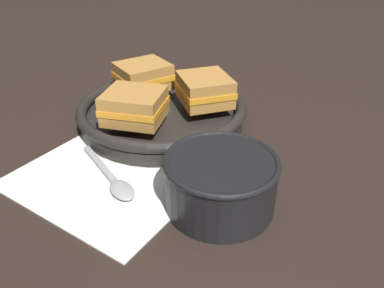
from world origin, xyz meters
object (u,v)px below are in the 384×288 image
skillet (162,113)px  sandwich_near_right (134,106)px  sandwich_near_left (143,76)px  soup_bowl (221,180)px  sandwich_far_left (205,89)px  spoon (115,182)px

skillet → sandwich_near_right: bearing=-81.2°
sandwich_near_left → sandwich_near_right: bearing=-51.2°
soup_bowl → sandwich_near_left: (-0.27, 0.14, 0.03)m
sandwich_far_left → soup_bowl: bearing=-48.1°
sandwich_near_right → sandwich_far_left: bearing=68.8°
sandwich_near_left → spoon: bearing=-54.8°
spoon → skillet: 0.19m
sandwich_far_left → skillet: bearing=-141.2°
spoon → skillet: (-0.07, 0.17, 0.01)m
skillet → sandwich_near_left: sandwich_near_left is taller
soup_bowl → spoon: 0.15m
skillet → sandwich_near_right: size_ratio=2.51×
soup_bowl → sandwich_near_left: 0.31m
skillet → sandwich_near_left: (-0.07, 0.03, 0.04)m
skillet → sandwich_near_right: sandwich_near_right is taller
sandwich_far_left → sandwich_near_left: bearing=-171.2°
sandwich_near_left → sandwich_far_left: (0.13, 0.02, 0.00)m
skillet → sandwich_near_left: bearing=158.8°
soup_bowl → sandwich_far_left: size_ratio=1.17×
skillet → sandwich_far_left: bearing=38.8°
sandwich_near_right → sandwich_far_left: size_ratio=0.97×
soup_bowl → skillet: (-0.20, 0.12, -0.02)m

